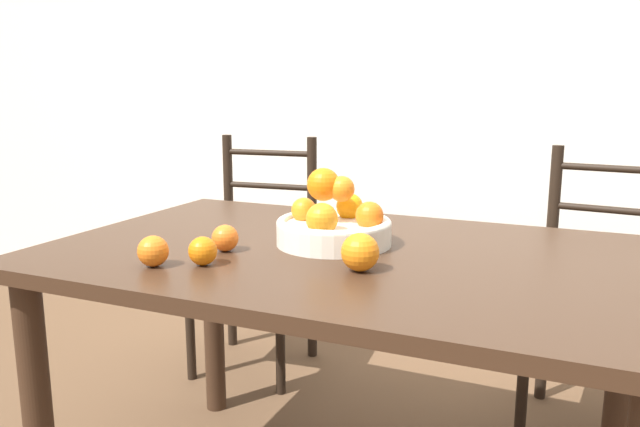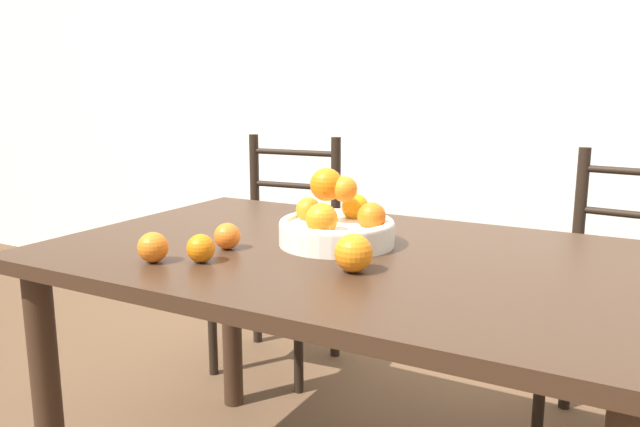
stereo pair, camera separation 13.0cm
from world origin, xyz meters
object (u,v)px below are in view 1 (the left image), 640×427
(fruit_bowl, at_px, (334,223))
(orange_loose_1, at_px, (225,238))
(orange_loose_3, at_px, (153,251))
(chair_right, at_px, (602,301))
(orange_loose_0, at_px, (203,251))
(orange_loose_2, at_px, (360,252))
(chair_left, at_px, (257,258))

(fruit_bowl, relative_size, orange_loose_1, 4.48)
(orange_loose_3, bearing_deg, chair_right, 49.22)
(orange_loose_0, xyz_separation_m, orange_loose_2, (0.33, 0.10, 0.01))
(orange_loose_1, bearing_deg, fruit_bowl, 38.10)
(orange_loose_1, relative_size, orange_loose_3, 0.94)
(orange_loose_1, relative_size, chair_right, 0.07)
(orange_loose_1, bearing_deg, chair_right, 46.55)
(orange_loose_0, height_order, chair_left, chair_left)
(fruit_bowl, relative_size, orange_loose_0, 4.48)
(orange_loose_2, xyz_separation_m, chair_left, (-0.78, 0.93, -0.33))
(orange_loose_0, bearing_deg, orange_loose_1, 99.22)
(orange_loose_2, bearing_deg, orange_loose_0, -163.75)
(fruit_bowl, relative_size, chair_left, 0.31)
(orange_loose_0, bearing_deg, orange_loose_3, -151.17)
(orange_loose_1, height_order, chair_right, chair_right)
(orange_loose_3, bearing_deg, chair_left, 108.24)
(orange_loose_0, xyz_separation_m, orange_loose_3, (-0.09, -0.05, 0.00))
(fruit_bowl, distance_m, orange_loose_2, 0.24)
(fruit_bowl, xyz_separation_m, orange_loose_2, (0.14, -0.19, -0.01))
(orange_loose_0, height_order, orange_loose_1, same)
(orange_loose_0, height_order, orange_loose_2, orange_loose_2)
(chair_left, bearing_deg, orange_loose_1, -69.74)
(orange_loose_0, relative_size, orange_loose_3, 0.94)
(orange_loose_2, bearing_deg, chair_right, 61.59)
(orange_loose_3, relative_size, chair_right, 0.07)
(orange_loose_2, xyz_separation_m, chair_right, (0.50, 0.93, -0.33))
(orange_loose_1, relative_size, chair_left, 0.07)
(orange_loose_2, bearing_deg, chair_left, 130.11)
(orange_loose_2, distance_m, orange_loose_3, 0.45)
(orange_loose_0, relative_size, orange_loose_2, 0.78)
(chair_left, xyz_separation_m, chair_right, (1.28, -0.00, 0.00))
(fruit_bowl, height_order, orange_loose_2, fruit_bowl)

